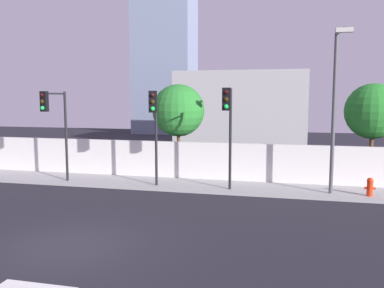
{
  "coord_description": "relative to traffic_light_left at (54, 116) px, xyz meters",
  "views": [
    {
      "loc": [
        5.97,
        -9.89,
        4.15
      ],
      "look_at": [
        2.04,
        6.5,
        2.21
      ],
      "focal_mm": 38.27,
      "sensor_mm": 36.0,
      "label": 1
    }
  ],
  "objects": [
    {
      "name": "street_lamp_curbside",
      "position": [
        12.25,
        0.66,
        0.75
      ],
      "size": [
        0.61,
        1.9,
        6.55
      ],
      "color": "#4C4C51",
      "rests_on": "sidewalk"
    },
    {
      "name": "ground_plane",
      "position": [
        4.54,
        -6.83,
        -3.28
      ],
      "size": [
        80.0,
        80.0,
        0.0
      ],
      "primitive_type": "plane",
      "color": "#222129"
    },
    {
      "name": "roadside_tree_midleft",
      "position": [
        14.21,
        3.57,
        0.21
      ],
      "size": [
        2.56,
        2.56,
        4.78
      ],
      "color": "brown",
      "rests_on": "ground"
    },
    {
      "name": "traffic_light_left",
      "position": [
        0.0,
        0.0,
        0.0
      ],
      "size": [
        0.51,
        1.53,
        4.25
      ],
      "color": "black",
      "rests_on": "sidewalk"
    },
    {
      "name": "low_building_distant",
      "position": [
        6.7,
        16.66,
        -0.21
      ],
      "size": [
        10.13,
        6.0,
        6.14
      ],
      "primitive_type": "cube",
      "color": "#ACACAC",
      "rests_on": "ground"
    },
    {
      "name": "sidewalk",
      "position": [
        4.54,
        1.37,
        -3.2
      ],
      "size": [
        36.0,
        2.4,
        0.15
      ],
      "primitive_type": "cube",
      "color": "#9D9D9D",
      "rests_on": "ground"
    },
    {
      "name": "traffic_light_center",
      "position": [
        4.82,
        0.01,
        0.0
      ],
      "size": [
        0.54,
        1.52,
        4.26
      ],
      "color": "black",
      "rests_on": "sidewalk"
    },
    {
      "name": "fire_hydrant",
      "position": [
        13.73,
        0.77,
        -2.73
      ],
      "size": [
        0.44,
        0.26,
        0.76
      ],
      "color": "red",
      "rests_on": "sidewalk"
    },
    {
      "name": "traffic_light_right",
      "position": [
        8.04,
        -0.05,
        0.08
      ],
      "size": [
        0.34,
        1.64,
        4.37
      ],
      "color": "black",
      "rests_on": "sidewalk"
    },
    {
      "name": "roadside_tree_leftmost",
      "position": [
        4.92,
        3.57,
        0.18
      ],
      "size": [
        2.69,
        2.69,
        4.81
      ],
      "color": "brown",
      "rests_on": "ground"
    },
    {
      "name": "perimeter_wall",
      "position": [
        4.54,
        2.66,
        -2.23
      ],
      "size": [
        36.0,
        0.18,
        1.8
      ],
      "primitive_type": "cube",
      "color": "silver",
      "rests_on": "sidewalk"
    }
  ]
}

